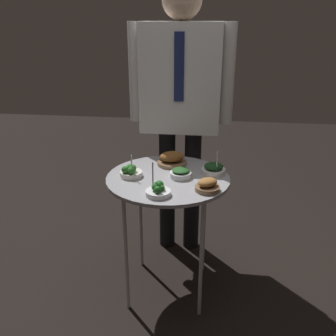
% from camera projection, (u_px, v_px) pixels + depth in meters
% --- Properties ---
extents(ground_plane, '(8.00, 8.00, 0.00)m').
position_uv_depth(ground_plane, '(168.00, 287.00, 2.26)').
color(ground_plane, black).
extents(serving_cart, '(0.66, 0.66, 0.72)m').
position_uv_depth(serving_cart, '(168.00, 186.00, 2.01)').
color(serving_cart, '#939399').
rests_on(serving_cart, ground_plane).
extents(bowl_spinach_near_rim, '(0.13, 0.13, 0.14)m').
position_uv_depth(bowl_spinach_near_rim, '(213.00, 169.00, 2.02)').
color(bowl_spinach_near_rim, white).
rests_on(bowl_spinach_near_rim, serving_cart).
extents(bowl_roast_mid_left, '(0.13, 0.12, 0.07)m').
position_uv_depth(bowl_roast_mid_left, '(207.00, 185.00, 1.82)').
color(bowl_roast_mid_left, brown).
rests_on(bowl_roast_mid_left, serving_cart).
extents(bowl_roast_front_center, '(0.17, 0.17, 0.08)m').
position_uv_depth(bowl_roast_front_center, '(172.00, 159.00, 2.14)').
color(bowl_roast_front_center, brown).
rests_on(bowl_roast_front_center, serving_cart).
extents(bowl_spinach_front_right, '(0.12, 0.12, 0.05)m').
position_uv_depth(bowl_spinach_front_right, '(181.00, 174.00, 1.97)').
color(bowl_spinach_front_right, silver).
rests_on(bowl_spinach_front_right, serving_cart).
extents(bowl_broccoli_far_rim, '(0.12, 0.12, 0.13)m').
position_uv_depth(bowl_broccoli_far_rim, '(131.00, 172.00, 1.98)').
color(bowl_broccoli_far_rim, silver).
rests_on(bowl_broccoli_far_rim, serving_cart).
extents(bowl_broccoli_front_left, '(0.12, 0.12, 0.16)m').
position_uv_depth(bowl_broccoli_front_left, '(158.00, 190.00, 1.77)').
color(bowl_broccoli_front_left, silver).
rests_on(bowl_broccoli_front_left, serving_cart).
extents(waiter_figure, '(0.64, 0.24, 1.72)m').
position_uv_depth(waiter_figure, '(181.00, 92.00, 2.28)').
color(waiter_figure, black).
rests_on(waiter_figure, ground_plane).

